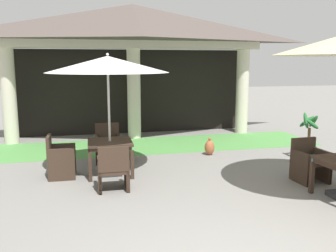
{
  "coord_description": "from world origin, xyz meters",
  "views": [
    {
      "loc": [
        -1.63,
        -3.23,
        2.4
      ],
      "look_at": [
        0.04,
        3.86,
        1.13
      ],
      "focal_mm": 39.56,
      "sensor_mm": 36.0,
      "label": 1
    }
  ],
  "objects": [
    {
      "name": "background_pavilion",
      "position": [
        0.0,
        8.44,
        3.22
      ],
      "size": [
        8.56,
        2.86,
        4.12
      ],
      "color": "beige",
      "rests_on": "ground"
    },
    {
      "name": "lawn_strip",
      "position": [
        0.0,
        7.1,
        0.0
      ],
      "size": [
        10.36,
        2.23,
        0.01
      ],
      "primitive_type": "cube",
      "color": "#519347",
      "rests_on": "ground"
    },
    {
      "name": "patio_table_near_foreground",
      "position": [
        -1.07,
        4.55,
        0.63
      ],
      "size": [
        0.94,
        0.94,
        0.74
      ],
      "rotation": [
        0.0,
        0.0,
        -0.02
      ],
      "color": "#38281E",
      "rests_on": "ground"
    },
    {
      "name": "patio_umbrella_near_foreground",
      "position": [
        -1.07,
        4.55,
        2.33
      ],
      "size": [
        2.54,
        2.54,
        2.58
      ],
      "color": "#2D2D2D",
      "rests_on": "ground"
    },
    {
      "name": "patio_chair_near_foreground_west",
      "position": [
        -2.1,
        4.57,
        0.42
      ],
      "size": [
        0.56,
        0.58,
        0.9
      ],
      "rotation": [
        0.0,
        0.0,
        -1.59
      ],
      "color": "#38281E",
      "rests_on": "ground"
    },
    {
      "name": "patio_chair_near_foreground_south",
      "position": [
        -1.09,
        3.51,
        0.4
      ],
      "size": [
        0.59,
        0.53,
        0.89
      ],
      "rotation": [
        0.0,
        0.0,
        -0.02
      ],
      "color": "#38281E",
      "rests_on": "ground"
    },
    {
      "name": "patio_chair_near_foreground_north",
      "position": [
        -1.04,
        5.59,
        0.42
      ],
      "size": [
        0.61,
        0.55,
        0.92
      ],
      "rotation": [
        0.0,
        0.0,
        -3.17
      ],
      "color": "#38281E",
      "rests_on": "ground"
    },
    {
      "name": "patio_chair_mid_left_north",
      "position": [
        2.82,
        3.15,
        0.4
      ],
      "size": [
        0.62,
        0.62,
        0.86
      ],
      "rotation": [
        0.0,
        0.0,
        -3.08
      ],
      "color": "#38281E",
      "rests_on": "ground"
    },
    {
      "name": "potted_palm_right_edge",
      "position": [
        3.78,
        4.63,
        0.35
      ],
      "size": [
        0.45,
        0.47,
        1.2
      ],
      "color": "#47423D",
      "rests_on": "ground"
    },
    {
      "name": "terracotta_urn",
      "position": [
        1.58,
        5.65,
        0.2
      ],
      "size": [
        0.25,
        0.25,
        0.47
      ],
      "color": "#9E5633",
      "rests_on": "ground"
    }
  ]
}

